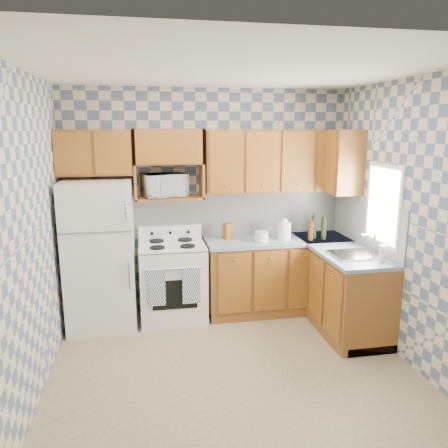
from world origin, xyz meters
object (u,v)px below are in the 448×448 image
(electric_kettle, at_px, (284,231))
(stove_body, at_px, (173,282))
(microwave, at_px, (164,185))
(refrigerator, at_px, (100,255))

(electric_kettle, bearing_deg, stove_body, 178.88)
(stove_body, distance_m, microwave, 1.15)
(refrigerator, relative_size, electric_kettle, 8.33)
(microwave, relative_size, electric_kettle, 2.41)
(refrigerator, xyz_separation_m, stove_body, (0.80, 0.03, -0.39))
(microwave, height_order, electric_kettle, microwave)
(refrigerator, xyz_separation_m, microwave, (0.75, 0.20, 0.74))
(stove_body, bearing_deg, electric_kettle, -1.12)
(stove_body, bearing_deg, microwave, 107.30)
(stove_body, distance_m, electric_kettle, 1.47)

